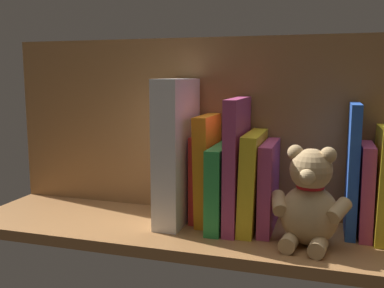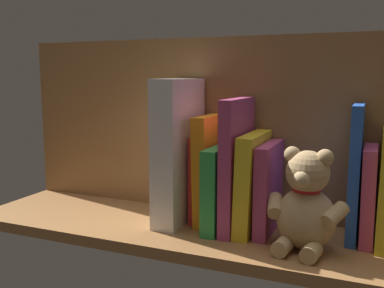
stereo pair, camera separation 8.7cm
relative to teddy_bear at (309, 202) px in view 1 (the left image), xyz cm
name	(u,v)px [view 1 (the left image)]	position (x,y,z in cm)	size (l,w,h in cm)	color
ground_plane	(192,230)	(22.99, -3.67, -9.02)	(93.53, 27.11, 2.20)	#9E6B3D
shelf_back_panel	(207,126)	(22.99, -14.98, 11.22)	(93.53, 1.50, 38.28)	olive
book_1	(384,183)	(-12.85, -7.64, 2.51)	(2.78, 12.37, 20.86)	yellow
book_2	(366,190)	(-9.88, -8.24, 0.86)	(2.32, 11.18, 17.56)	#B23F72
book_3	(352,170)	(-7.37, -8.50, 4.61)	(1.89, 10.67, 25.07)	blue
teddy_bear	(309,202)	(0.00, 0.00, 0.00)	(14.48, 12.46, 18.00)	tan
book_4	(269,186)	(8.02, -6.52, 0.75)	(2.47, 14.63, 17.34)	#B23F72
book_5	(253,181)	(11.17, -6.04, 1.66)	(3.01, 15.57, 19.16)	yellow
book_6	(237,164)	(14.31, -5.82, 5.00)	(2.44, 16.01, 25.85)	#B23F72
book_7	(221,186)	(17.41, -5.66, 0.32)	(2.95, 16.33, 16.48)	green
book_8	(208,169)	(20.74, -7.56, 3.16)	(2.88, 12.53, 22.16)	orange
book_9	(198,177)	(23.25, -8.47, 1.05)	(1.31, 10.71, 17.94)	red
dictionary_thick_white	(177,151)	(26.86, -5.64, 6.84)	(5.09, 16.18, 29.52)	white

